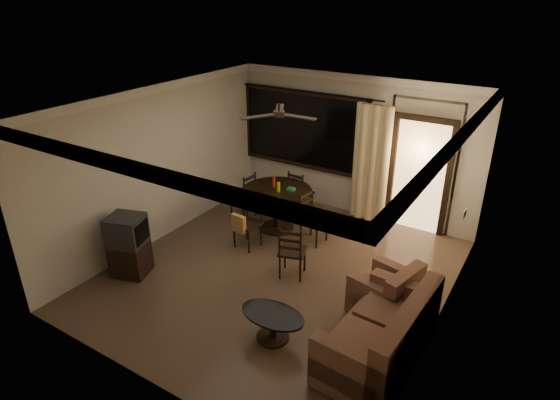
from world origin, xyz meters
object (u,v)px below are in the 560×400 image
Objects in this scene: dining_chair_south at (247,231)px; tv_cabinet at (129,245)px; dining_chair_west at (244,204)px; dining_table at (277,198)px; sofa at (383,338)px; side_chair at (292,260)px; dining_chair_east at (313,227)px; armchair at (387,294)px; coffee_table at (273,322)px; dining_chair_north at (300,201)px.

dining_chair_south is 0.93× the size of tv_cabinet.
dining_chair_south is 2.03m from tv_cabinet.
dining_chair_west is 1.00× the size of dining_chair_south.
sofa is (2.98, -2.30, -0.27)m from dining_table.
tv_cabinet is 2.62m from side_chair.
tv_cabinet is 1.10× the size of side_chair.
dining_chair_west is at bearing -51.65° from side_chair.
dining_table is 0.91m from dining_chair_east.
armchair is (3.88, 1.20, -0.19)m from tv_cabinet.
dining_chair_east reaches higher than armchair.
armchair is 1.63m from side_chair.
dining_chair_south is 1.05× the size of coffee_table.
tv_cabinet is (-0.35, -2.62, 0.23)m from dining_chair_west.
dining_table is at bearing 90.07° from dining_chair_west.
armchair is at bearing 49.89° from coffee_table.
dining_table reaches higher than dining_chair_north.
tv_cabinet reaches higher than sofa.
coffee_table is (1.68, -1.79, -0.04)m from dining_chair_south.
armchair is at bearing 158.55° from side_chair.
dining_table is 3.11m from coffee_table.
dining_chair_north reaches higher than side_chair.
dining_chair_east reaches higher than side_chair.
tv_cabinet is at bearing -149.33° from armchair.
dining_chair_north is 3.38m from armchair.
side_chair is (1.00, -2.01, -0.01)m from dining_chair_north.
side_chair reaches higher than coffee_table.
dining_table is 0.86m from dining_chair_north.
dining_table is at bearing 166.94° from armchair.
dining_table is 3.03m from armchair.
sofa is at bearing 63.29° from dining_chair_west.
dining_chair_east is at bearing 106.77° from coffee_table.
dining_chair_east is 1.01× the size of armchair.
coffee_table is at bearing 119.28° from dining_chair_north.
dining_chair_west is 3.81m from armchair.
dining_chair_west is at bearing 43.24° from dining_chair_north.
dining_chair_north reaches higher than coffee_table.
sofa is 1.91× the size of armchair.
sofa reaches higher than armchair.
dining_chair_west is at bearing 90.00° from dining_chair_east.
dining_chair_south reaches higher than armchair.
tv_cabinet is at bearing -117.99° from dining_chair_south.
tv_cabinet is at bearing 145.95° from dining_chair_east.
coffee_table is at bearing 47.06° from dining_chair_west.
dining_chair_east is 3.09m from sofa.
armchair is at bearing 110.67° from sofa.
armchair reaches higher than coffee_table.
dining_table is 1.67m from side_chair.
dining_chair_west is 1.00× the size of dining_chair_east.
coffee_table is at bearing -158.11° from dining_chair_east.
tv_cabinet reaches higher than dining_chair_east.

